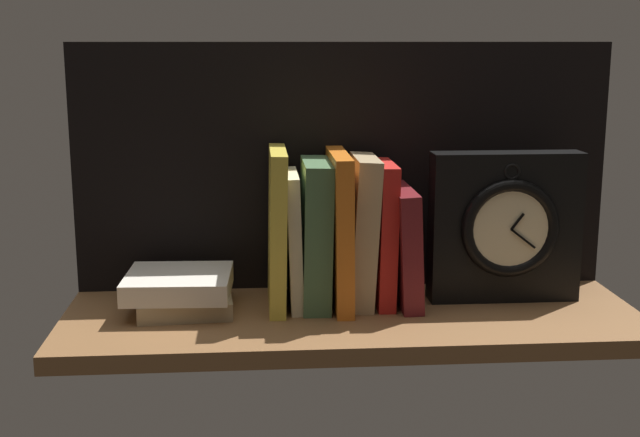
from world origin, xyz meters
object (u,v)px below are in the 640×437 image
at_px(book_tan_shortstories, 362,231).
at_px(book_red_requiem, 384,233).
at_px(book_yellow_seinlanguage, 277,228).
at_px(book_stack_side, 181,291).
at_px(framed_clock, 506,227).
at_px(book_cream_twain, 294,239).
at_px(book_green_romantic, 316,234).
at_px(book_orange_pandolfini, 340,229).
at_px(book_maroon_dawkins, 404,246).

bearing_deg(book_tan_shortstories, book_red_requiem, 0.00).
relative_size(book_yellow_seinlanguage, book_stack_side, 1.48).
relative_size(book_red_requiem, book_stack_side, 1.34).
bearing_deg(framed_clock, book_stack_side, -178.25).
distance_m(book_tan_shortstories, book_stack_side, 0.27).
height_order(book_cream_twain, book_green_romantic, book_green_romantic).
xyz_separation_m(book_orange_pandolfini, book_tan_shortstories, (0.03, 0.00, -0.00)).
bearing_deg(book_green_romantic, framed_clock, -0.61).
bearing_deg(book_tan_shortstories, book_orange_pandolfini, 180.00).
bearing_deg(book_orange_pandolfini, book_green_romantic, 180.00).
relative_size(book_cream_twain, book_tan_shortstories, 0.90).
height_order(book_cream_twain, book_stack_side, book_cream_twain).
bearing_deg(book_orange_pandolfini, book_cream_twain, 180.00).
distance_m(book_cream_twain, book_maroon_dawkins, 0.16).
bearing_deg(book_green_romantic, book_stack_side, -174.86).
height_order(book_tan_shortstories, book_red_requiem, book_tan_shortstories).
bearing_deg(book_stack_side, book_tan_shortstories, 3.82).
height_order(framed_clock, book_stack_side, framed_clock).
distance_m(book_cream_twain, book_stack_side, 0.18).
xyz_separation_m(book_green_romantic, book_orange_pandolfini, (0.04, 0.00, 0.01)).
bearing_deg(book_red_requiem, book_orange_pandolfini, 180.00).
distance_m(book_green_romantic, framed_clock, 0.28).
relative_size(book_yellow_seinlanguage, book_maroon_dawkins, 1.34).
bearing_deg(book_cream_twain, book_green_romantic, 0.00).
height_order(book_cream_twain, book_red_requiem, book_red_requiem).
distance_m(book_yellow_seinlanguage, book_stack_side, 0.16).
xyz_separation_m(book_orange_pandolfini, book_red_requiem, (0.06, 0.00, -0.01)).
height_order(book_green_romantic, framed_clock, framed_clock).
relative_size(book_green_romantic, book_red_requiem, 1.02).
xyz_separation_m(book_yellow_seinlanguage, book_orange_pandolfini, (0.09, 0.00, -0.00)).
bearing_deg(book_red_requiem, book_yellow_seinlanguage, 180.00).
relative_size(book_yellow_seinlanguage, book_orange_pandolfini, 1.02).
bearing_deg(book_stack_side, book_green_romantic, 5.14).
bearing_deg(book_green_romantic, book_cream_twain, 180.00).
relative_size(book_green_romantic, book_tan_shortstories, 0.97).
bearing_deg(framed_clock, book_yellow_seinlanguage, 179.49).
distance_m(book_yellow_seinlanguage, book_maroon_dawkins, 0.19).
bearing_deg(book_yellow_seinlanguage, book_tan_shortstories, 0.00).
distance_m(book_yellow_seinlanguage, book_tan_shortstories, 0.12).
xyz_separation_m(book_orange_pandolfini, framed_clock, (0.25, -0.00, -0.00)).
height_order(book_yellow_seinlanguage, framed_clock, book_yellow_seinlanguage).
height_order(book_green_romantic, book_maroon_dawkins, book_green_romantic).
bearing_deg(book_red_requiem, book_green_romantic, 180.00).
bearing_deg(book_orange_pandolfini, book_stack_side, -175.64).
bearing_deg(book_tan_shortstories, book_cream_twain, 180.00).
height_order(book_green_romantic, book_stack_side, book_green_romantic).
bearing_deg(book_cream_twain, book_yellow_seinlanguage, 180.00).
relative_size(book_red_requiem, book_maroon_dawkins, 1.22).
bearing_deg(book_orange_pandolfini, book_yellow_seinlanguage, 180.00).
height_order(book_red_requiem, book_maroon_dawkins, book_red_requiem).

